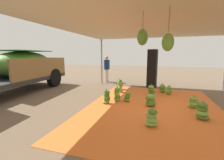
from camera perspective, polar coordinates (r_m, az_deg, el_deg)
The scene contains 17 objects.
ground_plane at distance 6.34m, azimuth -13.59°, elevation -7.10°, with size 40.00×40.00×0.00m, color brown.
tarp_orange at distance 5.50m, azimuth 14.84°, elevation -9.63°, with size 6.14×4.33×0.01m, color orange.
tent_canopy at distance 5.28m, azimuth 17.09°, elevation 19.10°, with size 8.00×7.00×2.78m.
banana_bunch_0 at distance 7.64m, azimuth 18.19°, elevation -2.99°, with size 0.41×0.41×0.43m.
banana_bunch_1 at distance 5.88m, azimuth 5.70°, elevation -6.15°, with size 0.34×0.35×0.45m.
banana_bunch_2 at distance 5.89m, azimuth 1.89°, elevation -5.47°, with size 0.34×0.36×0.58m.
banana_bunch_3 at distance 7.92m, azimuth 2.89°, elevation -1.83°, with size 0.44×0.45×0.55m.
banana_bunch_4 at distance 7.31m, azimuth 3.13°, elevation -2.75°, with size 0.32×0.31×0.52m.
banana_bunch_5 at distance 4.95m, azimuth 30.42°, elevation -9.99°, with size 0.45×0.44×0.52m.
banana_bunch_6 at distance 5.87m, azimuth 28.02°, elevation -7.40°, with size 0.38×0.36×0.43m.
banana_bunch_7 at distance 5.60m, azimuth -2.00°, elevation -6.54°, with size 0.36×0.39×0.54m.
banana_bunch_8 at distance 5.50m, azimuth 14.13°, elevation -7.35°, with size 0.46×0.46×0.47m.
banana_bunch_9 at distance 7.31m, azimuth 20.36°, elevation -3.66°, with size 0.31×0.33×0.44m.
banana_bunch_10 at distance 4.06m, azimuth 14.53°, elevation -13.46°, with size 0.37×0.37×0.47m.
banana_bunch_11 at distance 6.75m, azimuth 14.38°, elevation -4.06°, with size 0.40×0.41×0.54m.
worker_0 at distance 10.06m, azimuth -1.97°, elevation 4.89°, with size 0.62×0.38×1.70m.
speaker_stack at distance 8.72m, azimuth 14.69°, elevation 4.15°, with size 0.57×0.56×2.06m.
Camera 1 is at (-5.21, -0.15, 1.75)m, focal length 24.69 mm.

